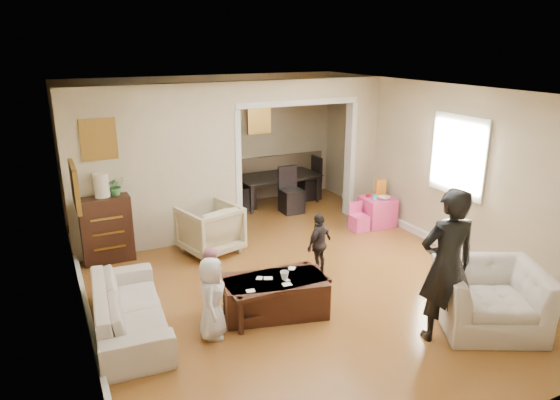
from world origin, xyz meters
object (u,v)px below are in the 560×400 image
sofa (129,308)px  armchair_back (210,229)px  adult_person (447,266)px  child_toddler (319,244)px  armchair_front (489,298)px  dining_table (277,189)px  coffee_cup (284,275)px  play_table (377,211)px  table_lamp (101,185)px  cyan_cup (375,197)px  child_kneel_b (212,282)px  child_kneel_a (212,298)px  dresser (106,229)px  coffee_table (275,296)px

sofa → armchair_back: 2.36m
adult_person → child_toddler: bearing=-66.6°
armchair_front → dining_table: size_ratio=0.68×
coffee_cup → play_table: (2.90, 2.06, -0.25)m
armchair_front → coffee_cup: size_ratio=10.70×
armchair_back → play_table: bearing=162.0°
table_lamp → cyan_cup: size_ratio=4.50×
child_kneel_b → coffee_cup: bearing=-119.1°
play_table → child_kneel_b: bearing=-155.2°
cyan_cup → child_kneel_a: (-3.75, -2.11, -0.08)m
sofa → armchair_back: bearing=-37.1°
dresser → table_lamp: 0.69m
coffee_cup → sofa: bearing=166.0°
child_toddler → coffee_cup: bearing=14.7°
dresser → play_table: size_ratio=1.88×
dresser → child_toddler: bearing=-34.0°
child_kneel_b → coffee_table: bearing=-118.6°
armchair_back → adult_person: 3.82m
play_table → child_kneel_a: size_ratio=0.56×
armchair_front → child_kneel_b: bearing=176.6°
sofa → dresser: 2.17m
cyan_cup → table_lamp: bearing=172.5°
dining_table → child_kneel_a: (-2.77, -4.12, 0.18)m
play_table → adult_person: adult_person is taller
dining_table → coffee_cup: bearing=-118.0°
dresser → adult_person: adult_person is taller
dresser → play_table: dresser is taller
table_lamp → coffee_cup: 3.19m
child_toddler → child_kneel_b: bearing=-11.0°
armchair_front → cyan_cup: size_ratio=14.40×
armchair_back → child_kneel_a: size_ratio=0.88×
coffee_cup → adult_person: bearing=-42.6°
table_lamp → child_toddler: table_lamp is taller
child_toddler → dining_table: bearing=-130.6°
coffee_table → child_kneel_b: child_kneel_b is taller
armchair_front → dining_table: (-0.18, 5.32, -0.08)m
armchair_back → dresser: dresser is taller
coffee_cup → dining_table: (1.82, 4.02, -0.21)m
sofa → armchair_front: armchair_front is taller
armchair_front → adult_person: 0.83m
table_lamp → child_kneel_a: 2.90m
coffee_cup → child_kneel_b: child_kneel_b is taller
dining_table → adult_person: 5.31m
table_lamp → child_kneel_a: bearing=-74.1°
dining_table → coffee_table: bearing=-119.4°
play_table → child_kneel_a: 4.42m
child_kneel_a → child_toddler: child_kneel_a is taller
child_kneel_a → child_toddler: size_ratio=1.06×
play_table → child_toddler: (-1.95, -1.26, 0.19)m
dresser → child_kneel_b: (0.92, -2.25, -0.06)m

